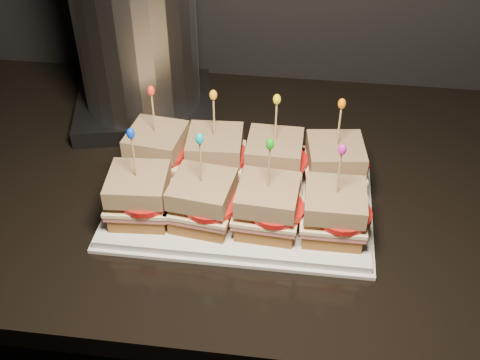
# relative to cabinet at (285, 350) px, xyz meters

# --- Properties ---
(cabinet) EXTENTS (2.46, 0.67, 0.89)m
(cabinet) POSITION_rel_cabinet_xyz_m (0.00, 0.00, 0.00)
(cabinet) COLOR black
(cabinet) RESTS_ON ground
(granite_slab) EXTENTS (2.50, 0.71, 0.04)m
(granite_slab) POSITION_rel_cabinet_xyz_m (0.00, 0.00, 0.46)
(granite_slab) COLOR black
(granite_slab) RESTS_ON cabinet
(platter) EXTENTS (0.40, 0.25, 0.02)m
(platter) POSITION_rel_cabinet_xyz_m (-0.09, -0.08, 0.49)
(platter) COLOR white
(platter) RESTS_ON granite_slab
(platter_rim) EXTENTS (0.42, 0.26, 0.01)m
(platter_rim) POSITION_rel_cabinet_xyz_m (-0.09, -0.08, 0.48)
(platter_rim) COLOR white
(platter_rim) RESTS_ON granite_slab
(sandwich_0_bread_bot) EXTENTS (0.09, 0.09, 0.02)m
(sandwich_0_bread_bot) POSITION_rel_cabinet_xyz_m (-0.23, -0.02, 0.51)
(sandwich_0_bread_bot) COLOR brown
(sandwich_0_bread_bot) RESTS_ON platter
(sandwich_0_ham) EXTENTS (0.10, 0.10, 0.01)m
(sandwich_0_ham) POSITION_rel_cabinet_xyz_m (-0.23, -0.02, 0.53)
(sandwich_0_ham) COLOR #C1605B
(sandwich_0_ham) RESTS_ON sandwich_0_bread_bot
(sandwich_0_cheese) EXTENTS (0.11, 0.10, 0.01)m
(sandwich_0_cheese) POSITION_rel_cabinet_xyz_m (-0.23, -0.02, 0.53)
(sandwich_0_cheese) COLOR #FFEEAC
(sandwich_0_cheese) RESTS_ON sandwich_0_ham
(sandwich_0_tomato) EXTENTS (0.08, 0.08, 0.01)m
(sandwich_0_tomato) POSITION_rel_cabinet_xyz_m (-0.22, -0.03, 0.54)
(sandwich_0_tomato) COLOR red
(sandwich_0_tomato) RESTS_ON sandwich_0_cheese
(sandwich_0_bread_top) EXTENTS (0.10, 0.10, 0.03)m
(sandwich_0_bread_top) POSITION_rel_cabinet_xyz_m (-0.23, -0.02, 0.56)
(sandwich_0_bread_top) COLOR #5D2C14
(sandwich_0_bread_top) RESTS_ON sandwich_0_tomato
(sandwich_0_pick) EXTENTS (0.00, 0.00, 0.09)m
(sandwich_0_pick) POSITION_rel_cabinet_xyz_m (-0.23, -0.02, 0.60)
(sandwich_0_pick) COLOR tan
(sandwich_0_pick) RESTS_ON sandwich_0_bread_top
(sandwich_0_frill) EXTENTS (0.01, 0.01, 0.02)m
(sandwich_0_frill) POSITION_rel_cabinet_xyz_m (-0.23, -0.02, 0.65)
(sandwich_0_frill) COLOR red
(sandwich_0_frill) RESTS_ON sandwich_0_pick
(sandwich_1_bread_bot) EXTENTS (0.09, 0.09, 0.02)m
(sandwich_1_bread_bot) POSITION_rel_cabinet_xyz_m (-0.14, -0.02, 0.51)
(sandwich_1_bread_bot) COLOR brown
(sandwich_1_bread_bot) RESTS_ON platter
(sandwich_1_ham) EXTENTS (0.10, 0.10, 0.01)m
(sandwich_1_ham) POSITION_rel_cabinet_xyz_m (-0.14, -0.02, 0.53)
(sandwich_1_ham) COLOR #C1605B
(sandwich_1_ham) RESTS_ON sandwich_1_bread_bot
(sandwich_1_cheese) EXTENTS (0.10, 0.10, 0.01)m
(sandwich_1_cheese) POSITION_rel_cabinet_xyz_m (-0.14, -0.02, 0.53)
(sandwich_1_cheese) COLOR #FFEEAC
(sandwich_1_cheese) RESTS_ON sandwich_1_ham
(sandwich_1_tomato) EXTENTS (0.08, 0.08, 0.01)m
(sandwich_1_tomato) POSITION_rel_cabinet_xyz_m (-0.13, -0.03, 0.54)
(sandwich_1_tomato) COLOR red
(sandwich_1_tomato) RESTS_ON sandwich_1_cheese
(sandwich_1_bread_top) EXTENTS (0.09, 0.09, 0.03)m
(sandwich_1_bread_top) POSITION_rel_cabinet_xyz_m (-0.14, -0.02, 0.56)
(sandwich_1_bread_top) COLOR #5D2C14
(sandwich_1_bread_top) RESTS_ON sandwich_1_tomato
(sandwich_1_pick) EXTENTS (0.00, 0.00, 0.09)m
(sandwich_1_pick) POSITION_rel_cabinet_xyz_m (-0.14, -0.02, 0.60)
(sandwich_1_pick) COLOR tan
(sandwich_1_pick) RESTS_ON sandwich_1_bread_top
(sandwich_1_frill) EXTENTS (0.01, 0.01, 0.02)m
(sandwich_1_frill) POSITION_rel_cabinet_xyz_m (-0.14, -0.02, 0.65)
(sandwich_1_frill) COLOR orange
(sandwich_1_frill) RESTS_ON sandwich_1_pick
(sandwich_2_bread_bot) EXTENTS (0.09, 0.09, 0.02)m
(sandwich_2_bread_bot) POSITION_rel_cabinet_xyz_m (-0.04, -0.02, 0.51)
(sandwich_2_bread_bot) COLOR brown
(sandwich_2_bread_bot) RESTS_ON platter
(sandwich_2_ham) EXTENTS (0.09, 0.09, 0.01)m
(sandwich_2_ham) POSITION_rel_cabinet_xyz_m (-0.04, -0.02, 0.53)
(sandwich_2_ham) COLOR #C1605B
(sandwich_2_ham) RESTS_ON sandwich_2_bread_bot
(sandwich_2_cheese) EXTENTS (0.10, 0.09, 0.01)m
(sandwich_2_cheese) POSITION_rel_cabinet_xyz_m (-0.04, -0.02, 0.53)
(sandwich_2_cheese) COLOR #FFEEAC
(sandwich_2_cheese) RESTS_ON sandwich_2_ham
(sandwich_2_tomato) EXTENTS (0.08, 0.08, 0.01)m
(sandwich_2_tomato) POSITION_rel_cabinet_xyz_m (-0.03, -0.03, 0.54)
(sandwich_2_tomato) COLOR red
(sandwich_2_tomato) RESTS_ON sandwich_2_cheese
(sandwich_2_bread_top) EXTENTS (0.09, 0.09, 0.03)m
(sandwich_2_bread_top) POSITION_rel_cabinet_xyz_m (-0.04, -0.02, 0.56)
(sandwich_2_bread_top) COLOR #5D2C14
(sandwich_2_bread_top) RESTS_ON sandwich_2_tomato
(sandwich_2_pick) EXTENTS (0.00, 0.00, 0.09)m
(sandwich_2_pick) POSITION_rel_cabinet_xyz_m (-0.04, -0.02, 0.60)
(sandwich_2_pick) COLOR tan
(sandwich_2_pick) RESTS_ON sandwich_2_bread_top
(sandwich_2_frill) EXTENTS (0.01, 0.01, 0.02)m
(sandwich_2_frill) POSITION_rel_cabinet_xyz_m (-0.04, -0.02, 0.65)
(sandwich_2_frill) COLOR yellow
(sandwich_2_frill) RESTS_ON sandwich_2_pick
(sandwich_3_bread_bot) EXTENTS (0.09, 0.09, 0.02)m
(sandwich_3_bread_bot) POSITION_rel_cabinet_xyz_m (0.05, -0.02, 0.51)
(sandwich_3_bread_bot) COLOR brown
(sandwich_3_bread_bot) RESTS_ON platter
(sandwich_3_ham) EXTENTS (0.10, 0.10, 0.01)m
(sandwich_3_ham) POSITION_rel_cabinet_xyz_m (0.05, -0.02, 0.53)
(sandwich_3_ham) COLOR #C1605B
(sandwich_3_ham) RESTS_ON sandwich_3_bread_bot
(sandwich_3_cheese) EXTENTS (0.11, 0.10, 0.01)m
(sandwich_3_cheese) POSITION_rel_cabinet_xyz_m (0.05, -0.02, 0.53)
(sandwich_3_cheese) COLOR #FFEEAC
(sandwich_3_cheese) RESTS_ON sandwich_3_ham
(sandwich_3_tomato) EXTENTS (0.08, 0.08, 0.01)m
(sandwich_3_tomato) POSITION_rel_cabinet_xyz_m (0.07, -0.03, 0.54)
(sandwich_3_tomato) COLOR red
(sandwich_3_tomato) RESTS_ON sandwich_3_cheese
(sandwich_3_bread_top) EXTENTS (0.10, 0.10, 0.03)m
(sandwich_3_bread_top) POSITION_rel_cabinet_xyz_m (0.05, -0.02, 0.56)
(sandwich_3_bread_top) COLOR #5D2C14
(sandwich_3_bread_top) RESTS_ON sandwich_3_tomato
(sandwich_3_pick) EXTENTS (0.00, 0.00, 0.09)m
(sandwich_3_pick) POSITION_rel_cabinet_xyz_m (0.05, -0.02, 0.60)
(sandwich_3_pick) COLOR tan
(sandwich_3_pick) RESTS_ON sandwich_3_bread_top
(sandwich_3_frill) EXTENTS (0.01, 0.01, 0.02)m
(sandwich_3_frill) POSITION_rel_cabinet_xyz_m (0.05, -0.02, 0.65)
(sandwich_3_frill) COLOR orange
(sandwich_3_frill) RESTS_ON sandwich_3_pick
(sandwich_4_bread_bot) EXTENTS (0.09, 0.09, 0.02)m
(sandwich_4_bread_bot) POSITION_rel_cabinet_xyz_m (-0.23, -0.14, 0.51)
(sandwich_4_bread_bot) COLOR brown
(sandwich_4_bread_bot) RESTS_ON platter
(sandwich_4_ham) EXTENTS (0.10, 0.10, 0.01)m
(sandwich_4_ham) POSITION_rel_cabinet_xyz_m (-0.23, -0.14, 0.53)
(sandwich_4_ham) COLOR #C1605B
(sandwich_4_ham) RESTS_ON sandwich_4_bread_bot
(sandwich_4_cheese) EXTENTS (0.10, 0.10, 0.01)m
(sandwich_4_cheese) POSITION_rel_cabinet_xyz_m (-0.23, -0.14, 0.53)
(sandwich_4_cheese) COLOR #FFEEAC
(sandwich_4_cheese) RESTS_ON sandwich_4_ham
(sandwich_4_tomato) EXTENTS (0.08, 0.08, 0.01)m
(sandwich_4_tomato) POSITION_rel_cabinet_xyz_m (-0.22, -0.14, 0.54)
(sandwich_4_tomato) COLOR red
(sandwich_4_tomato) RESTS_ON sandwich_4_cheese
(sandwich_4_bread_top) EXTENTS (0.09, 0.09, 0.03)m
(sandwich_4_bread_top) POSITION_rel_cabinet_xyz_m (-0.23, -0.14, 0.56)
(sandwich_4_bread_top) COLOR #5D2C14
(sandwich_4_bread_top) RESTS_ON sandwich_4_tomato
(sandwich_4_pick) EXTENTS (0.00, 0.00, 0.09)m
(sandwich_4_pick) POSITION_rel_cabinet_xyz_m (-0.23, -0.14, 0.60)
(sandwich_4_pick) COLOR tan
(sandwich_4_pick) RESTS_ON sandwich_4_bread_top
(sandwich_4_frill) EXTENTS (0.01, 0.01, 0.02)m
(sandwich_4_frill) POSITION_rel_cabinet_xyz_m (-0.23, -0.14, 0.65)
(sandwich_4_frill) COLOR #0636D1
(sandwich_4_frill) RESTS_ON sandwich_4_pick
(sandwich_5_bread_bot) EXTENTS (0.09, 0.09, 0.02)m
(sandwich_5_bread_bot) POSITION_rel_cabinet_xyz_m (-0.14, -0.14, 0.51)
(sandwich_5_bread_bot) COLOR brown
(sandwich_5_bread_bot) RESTS_ON platter
(sandwich_5_ham) EXTENTS (0.10, 0.10, 0.01)m
(sandwich_5_ham) POSITION_rel_cabinet_xyz_m (-0.14, -0.14, 0.53)
(sandwich_5_ham) COLOR #C1605B
(sandwich_5_ham) RESTS_ON sandwich_5_bread_bot
(sandwich_5_cheese) EXTENTS (0.11, 0.10, 0.01)m
(sandwich_5_cheese) POSITION_rel_cabinet_xyz_m (-0.14, -0.14, 0.53)
(sandwich_5_cheese) COLOR #FFEEAC
(sandwich_5_cheese) RESTS_ON sandwich_5_ham
(sandwich_5_tomato) EXTENTS (0.08, 0.08, 0.01)m
(sandwich_5_tomato) POSITION_rel_cabinet_xyz_m (-0.13, -0.14, 0.54)
(sandwich_5_tomato) COLOR red
(sandwich_5_tomato) RESTS_ON sandwich_5_cheese
(sandwich_5_bread_top) EXTENTS (0.10, 0.10, 0.03)m
(sandwich_5_bread_top) POSITION_rel_cabinet_xyz_m (-0.14, -0.14, 0.56)
(sandwich_5_bread_top) COLOR #5D2C14
(sandwich_5_bread_top) RESTS_ON sandwich_5_tomato
(sandwich_5_pick) EXTENTS (0.00, 0.00, 0.09)m
(sandwich_5_pick) POSITION_rel_cabinet_xyz_m (-0.14, -0.14, 0.60)
(sandwich_5_pick) COLOR tan
(sandwich_5_pick) RESTS_ON sandwich_5_bread_top
(sandwich_5_frill) EXTENTS (0.01, 0.01, 0.02)m
(sandwich_5_frill) POSITION_rel_cabinet_xyz_m (-0.14, -0.14, 0.65)
(sandwich_5_frill) COLOR #06AEC1
(sandwich_5_frill) RESTS_ON sandwich_5_pick
(sandwich_6_bread_bot) EXTENTS (0.09, 0.09, 0.02)m
(sandwich_6_bread_bot) POSITION_rel_cabinet_xyz_m (-0.04, -0.14, 0.51)
(sandwich_6_bread_bot) COLOR brown
(sandwich_6_bread_bot) RESTS_ON platter
(sandwich_6_ham) EXTENTS (0.10, 0.10, 0.01)m
(sandwich_6_ham) POSITION_rel_cabinet_xyz_m (-0.04, -0.14, 0.53)
(sandwich_6_ham) COLOR #C1605B
(sandwich_6_ham) RESTS_ON sandwich_6_bread_bot
(sandwich_6_cheese) EXTENTS (0.10, 0.10, 0.01)m
(sandwich_6_cheese) POSITION_rel_cabinet_xyz_m (-0.04, -0.14, 0.53)
(sandwich_6_cheese) COLOR #FFEEAC
(sandwich_6_cheese) RESTS_ON sandwich_6_ham
(sandwich_6_tomato) EXTENTS (0.08, 0.08, 0.01)m
(sandwich_6_tomato) POSITION_rel_cabinet_xyz_m (-0.03, -0.14, 0.54)
(sandwich_6_tomato) COLOR red
(sandwich_6_tomato) RESTS_ON sandwich_6_cheese
(sandwich_6_bread_top) EXTENTS (0.09, 0.09, 0.03)m
(sandwich_6_bread_top) POSITION_rel_cabinet_xyz_m (-0.04, -0.14, 0.56)
(sandwich_6_bread_top) COLOR #5D2C14
(sandwich_6_bread_top) RESTS_ON sandwich_6_tomato
(sandwich_6_pick) EXTENTS (0.00, 0.00, 0.09)m
(sandwich_6_pick) POSITION_rel_cabinet_xyz_m (-0.04, -0.14, 0.60)
(sandwich_6_pick) COLOR tan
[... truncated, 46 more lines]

